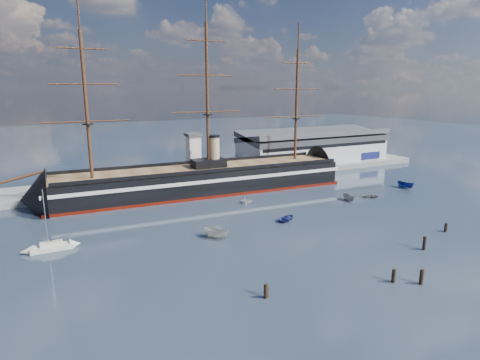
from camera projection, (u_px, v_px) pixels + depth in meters
name	position (u px, v px, depth m)	size (l,w,h in m)	color
ground	(228.00, 210.00, 106.42)	(600.00, 600.00, 0.00)	#212D40
quay	(210.00, 179.00, 142.11)	(180.00, 18.00, 2.00)	slate
warehouse	(313.00, 147.00, 165.04)	(63.00, 21.00, 11.60)	#B7BABC
quay_tower	(194.00, 155.00, 134.21)	(5.00, 5.00, 15.00)	silver
warship	(198.00, 180.00, 122.52)	(113.24, 20.34, 53.94)	black
sailboat	(52.00, 246.00, 79.65)	(7.86, 2.34, 12.55)	beige
motorboat_a	(217.00, 238.00, 86.08)	(7.19, 2.64, 2.88)	beige
motorboat_b	(287.00, 220.00, 97.84)	(3.55, 1.42, 1.66)	navy
motorboat_c	(349.00, 201.00, 114.83)	(5.77, 2.12, 2.31)	gray
motorboat_d	(246.00, 204.00, 111.75)	(5.89, 2.55, 2.16)	silver
motorboat_e	(371.00, 198.00, 118.03)	(2.81, 1.12, 1.31)	slate
motorboat_f	(405.00, 188.00, 129.32)	(6.66, 2.44, 2.66)	navy
piling_near_left	(266.00, 298.00, 61.66)	(0.64, 0.64, 3.02)	black
piling_near_mid	(393.00, 282.00, 66.62)	(0.64, 0.64, 3.06)	black
piling_near_right	(424.00, 250.00, 79.99)	(0.64, 0.64, 3.52)	black
piling_far_right	(445.00, 232.00, 90.09)	(0.64, 0.64, 2.74)	black
piling_extra	(421.00, 284.00, 65.98)	(0.64, 0.64, 3.33)	black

